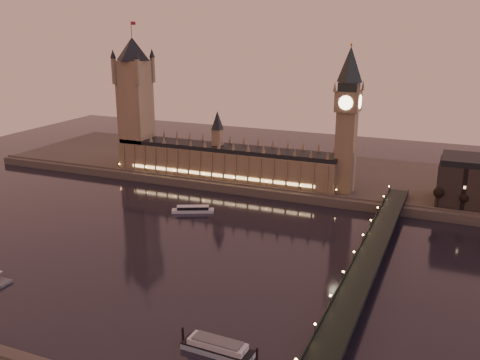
# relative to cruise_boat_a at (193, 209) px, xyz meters

# --- Properties ---
(ground) EXTENTS (700.00, 700.00, 0.00)m
(ground) POSITION_rel_cruise_boat_a_xyz_m (32.84, -53.53, -1.99)
(ground) COLOR black
(ground) RESTS_ON ground
(far_embankment) EXTENTS (560.00, 130.00, 6.00)m
(far_embankment) POSITION_rel_cruise_boat_a_xyz_m (62.84, 111.47, 1.01)
(far_embankment) COLOR #423D35
(far_embankment) RESTS_ON ground
(palace_of_westminster) EXTENTS (180.00, 26.62, 52.00)m
(palace_of_westminster) POSITION_rel_cruise_boat_a_xyz_m (-7.29, 67.46, 19.72)
(palace_of_westminster) COLOR brown
(palace_of_westminster) RESTS_ON ground
(victoria_tower) EXTENTS (31.68, 31.68, 118.00)m
(victoria_tower) POSITION_rel_cruise_boat_a_xyz_m (-87.16, 67.47, 63.80)
(victoria_tower) COLOR brown
(victoria_tower) RESTS_ON ground
(big_ben) EXTENTS (17.68, 17.68, 104.00)m
(big_ben) POSITION_rel_cruise_boat_a_xyz_m (86.83, 67.46, 61.96)
(big_ben) COLOR brown
(big_ben) RESTS_ON ground
(westminster_bridge) EXTENTS (13.20, 260.00, 15.30)m
(westminster_bridge) POSITION_rel_cruise_boat_a_xyz_m (124.45, -53.53, 3.53)
(westminster_bridge) COLOR black
(westminster_bridge) RESTS_ON ground
(bare_tree_0) EXTENTS (5.96, 5.96, 12.11)m
(bare_tree_0) POSITION_rel_cruise_boat_a_xyz_m (151.68, 55.47, 13.05)
(bare_tree_0) COLOR black
(bare_tree_0) RESTS_ON ground
(bare_tree_1) EXTENTS (5.96, 5.96, 12.11)m
(bare_tree_1) POSITION_rel_cruise_boat_a_xyz_m (168.06, 55.47, 13.05)
(bare_tree_1) COLOR black
(bare_tree_1) RESTS_ON ground
(cruise_boat_a) EXTENTS (28.18, 17.47, 4.52)m
(cruise_boat_a) POSITION_rel_cruise_boat_a_xyz_m (0.00, 0.00, 0.00)
(cruise_boat_a) COLOR silver
(cruise_boat_a) RESTS_ON ground
(moored_barge) EXTENTS (33.32, 9.23, 6.11)m
(moored_barge) POSITION_rel_cruise_boat_a_xyz_m (84.08, -138.34, 0.59)
(moored_barge) COLOR #97AEC0
(moored_barge) RESTS_ON ground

